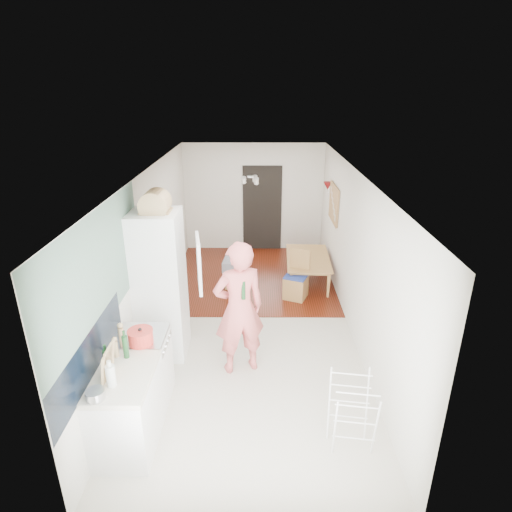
{
  "coord_description": "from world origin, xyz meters",
  "views": [
    {
      "loc": [
        0.11,
        -6.17,
        3.71
      ],
      "look_at": [
        0.07,
        0.2,
        1.13
      ],
      "focal_mm": 30.0,
      "sensor_mm": 36.0,
      "label": 1
    }
  ],
  "objects_px": {
    "dining_table": "(309,272)",
    "drying_rack": "(352,415)",
    "person": "(239,297)",
    "dining_chair": "(296,276)",
    "stool": "(235,279)"
  },
  "relations": [
    {
      "from": "dining_table",
      "to": "drying_rack",
      "type": "distance_m",
      "value": 4.21
    },
    {
      "from": "person",
      "to": "drying_rack",
      "type": "bearing_deg",
      "value": 113.77
    },
    {
      "from": "person",
      "to": "dining_chair",
      "type": "bearing_deg",
      "value": -132.49
    },
    {
      "from": "dining_chair",
      "to": "person",
      "type": "bearing_deg",
      "value": -91.13
    },
    {
      "from": "drying_rack",
      "to": "stool",
      "type": "bearing_deg",
      "value": 118.52
    },
    {
      "from": "person",
      "to": "stool",
      "type": "distance_m",
      "value": 2.7
    },
    {
      "from": "dining_table",
      "to": "dining_chair",
      "type": "relative_size",
      "value": 1.4
    },
    {
      "from": "dining_chair",
      "to": "stool",
      "type": "bearing_deg",
      "value": -176.74
    },
    {
      "from": "dining_table",
      "to": "stool",
      "type": "bearing_deg",
      "value": 103.74
    },
    {
      "from": "stool",
      "to": "dining_table",
      "type": "bearing_deg",
      "value": 11.2
    },
    {
      "from": "dining_table",
      "to": "person",
      "type": "bearing_deg",
      "value": 158.43
    },
    {
      "from": "person",
      "to": "drying_rack",
      "type": "distance_m",
      "value": 1.99
    },
    {
      "from": "stool",
      "to": "drying_rack",
      "type": "distance_m",
      "value": 4.19
    },
    {
      "from": "stool",
      "to": "drying_rack",
      "type": "xyz_separation_m",
      "value": [
        1.46,
        -3.92,
        0.23
      ]
    },
    {
      "from": "dining_table",
      "to": "stool",
      "type": "relative_size",
      "value": 3.18
    }
  ]
}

